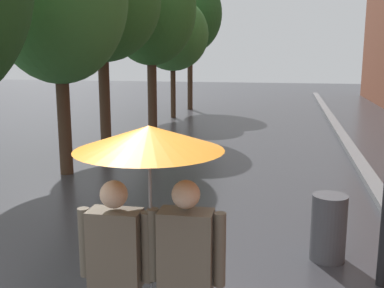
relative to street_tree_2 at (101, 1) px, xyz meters
The scene contains 7 objects.
kerb_strip 7.72m from the street_tree_2, 13.09° to the left, with size 0.30×36.00×0.12m, color slate.
street_tree_2 is the anchor object (origin of this frame).
street_tree_3 3.32m from the street_tree_2, 84.38° to the left, with size 2.95×2.95×5.87m.
street_tree_4 6.86m from the street_tree_2, 88.70° to the left, with size 2.89×2.89×4.82m.
street_tree_5 9.80m from the street_tree_2, 88.64° to the left, with size 2.94×2.94×6.16m.
couple_under_umbrella 9.56m from the street_tree_2, 65.45° to the right, with size 1.14×1.10×2.07m.
litter_bin 8.62m from the street_tree_2, 47.18° to the right, with size 0.44×0.44×0.85m, color #4C4C51.
Camera 1 is at (1.49, -2.98, 2.57)m, focal length 42.85 mm.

